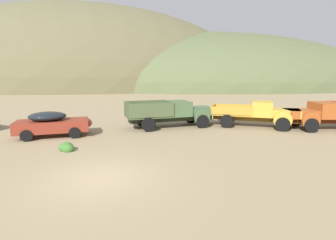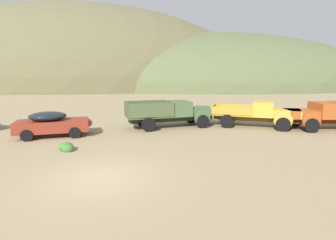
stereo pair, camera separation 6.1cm
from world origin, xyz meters
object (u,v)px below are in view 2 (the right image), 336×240
(car_rust_red, at_px, (55,123))
(truck_oxide_orange, at_px, (326,115))
(truck_weathered_green, at_px, (177,113))
(truck_faded_yellow, at_px, (261,114))

(car_rust_red, distance_m, truck_oxide_orange, 18.31)
(truck_weathered_green, bearing_deg, truck_faded_yellow, -19.97)
(truck_weathered_green, height_order, truck_oxide_orange, same)
(truck_faded_yellow, bearing_deg, truck_weathered_green, -163.06)
(car_rust_red, distance_m, truck_faded_yellow, 14.13)
(truck_weathered_green, relative_size, truck_oxide_orange, 1.04)
(truck_faded_yellow, height_order, truck_oxide_orange, truck_oxide_orange)
(truck_weathered_green, bearing_deg, truck_oxide_orange, -23.00)
(truck_weathered_green, distance_m, truck_faded_yellow, 6.15)
(car_rust_red, xyz_separation_m, truck_faded_yellow, (13.80, 3.02, 0.17))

